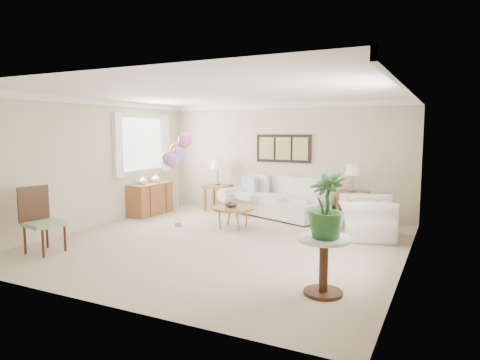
% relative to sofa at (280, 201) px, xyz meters
% --- Properties ---
extents(ground_plane, '(6.00, 6.00, 0.00)m').
position_rel_sofa_xyz_m(ground_plane, '(-0.06, -2.65, -0.37)').
color(ground_plane, '#B5A28F').
extents(room_shell, '(6.04, 6.04, 2.60)m').
position_rel_sofa_xyz_m(room_shell, '(-0.17, -2.55, 1.26)').
color(room_shell, '#C3B599').
rests_on(room_shell, ground).
extents(wall_art_triptych, '(1.35, 0.06, 0.65)m').
position_rel_sofa_xyz_m(wall_art_triptych, '(-0.06, 0.32, 1.18)').
color(wall_art_triptych, black).
rests_on(wall_art_triptych, ground).
extents(sofa, '(2.83, 1.73, 0.93)m').
position_rel_sofa_xyz_m(sofa, '(0.00, 0.00, 0.00)').
color(sofa, silver).
rests_on(sofa, ground).
extents(end_table_left, '(0.59, 0.53, 0.64)m').
position_rel_sofa_xyz_m(end_table_left, '(-1.66, 0.01, 0.17)').
color(end_table_left, olive).
rests_on(end_table_left, ground).
extents(end_table_right, '(0.61, 0.56, 0.67)m').
position_rel_sofa_xyz_m(end_table_right, '(1.61, 0.06, 0.20)').
color(end_table_right, olive).
rests_on(end_table_right, ground).
extents(lamp_left, '(0.36, 0.36, 0.64)m').
position_rel_sofa_xyz_m(lamp_left, '(-1.66, 0.01, 0.76)').
color(lamp_left, gray).
rests_on(lamp_left, end_table_left).
extents(lamp_right, '(0.34, 0.34, 0.59)m').
position_rel_sofa_xyz_m(lamp_right, '(1.61, 0.06, 0.76)').
color(lamp_right, gray).
rests_on(lamp_right, end_table_right).
extents(coffee_table, '(0.86, 0.86, 0.43)m').
position_rel_sofa_xyz_m(coffee_table, '(-0.41, -1.56, 0.03)').
color(coffee_table, olive).
rests_on(coffee_table, ground).
extents(decor_bowl, '(0.32, 0.32, 0.06)m').
position_rel_sofa_xyz_m(decor_bowl, '(-0.45, -1.59, 0.10)').
color(decor_bowl, '#2F221E').
rests_on(decor_bowl, coffee_table).
extents(armchair, '(1.22, 1.33, 0.74)m').
position_rel_sofa_xyz_m(armchair, '(2.13, -1.14, 0.00)').
color(armchair, silver).
rests_on(armchair, ground).
extents(side_table, '(0.65, 0.65, 0.70)m').
position_rel_sofa_xyz_m(side_table, '(2.18, -4.22, 0.16)').
color(side_table, silver).
rests_on(side_table, ground).
extents(potted_plant, '(0.56, 0.56, 0.77)m').
position_rel_sofa_xyz_m(potted_plant, '(2.21, -4.26, 0.72)').
color(potted_plant, '#264E25').
rests_on(potted_plant, side_table).
extents(accent_chair, '(0.62, 0.62, 1.07)m').
position_rel_sofa_xyz_m(accent_chair, '(-2.41, -4.47, 0.19)').
color(accent_chair, gray).
rests_on(accent_chair, ground).
extents(credenza, '(0.46, 1.20, 0.74)m').
position_rel_sofa_xyz_m(credenza, '(-2.82, -1.15, 0.00)').
color(credenza, olive).
rests_on(credenza, ground).
extents(vase_white, '(0.26, 0.26, 0.20)m').
position_rel_sofa_xyz_m(vase_white, '(-2.80, -1.42, 0.47)').
color(vase_white, silver).
rests_on(vase_white, credenza).
extents(vase_sage, '(0.26, 0.26, 0.21)m').
position_rel_sofa_xyz_m(vase_sage, '(-2.80, -0.97, 0.48)').
color(vase_sage, beige).
rests_on(vase_sage, credenza).
extents(balloon_cluster, '(0.51, 0.54, 1.93)m').
position_rel_sofa_xyz_m(balloon_cluster, '(-1.50, -1.94, 1.14)').
color(balloon_cluster, gray).
rests_on(balloon_cluster, ground).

